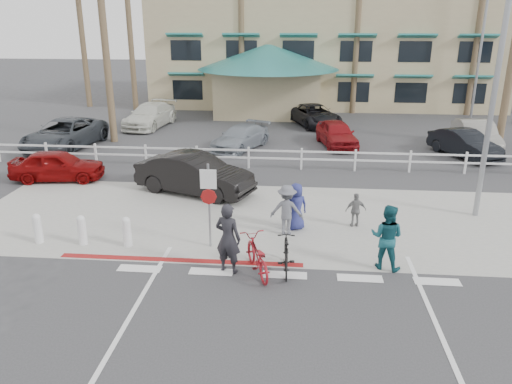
# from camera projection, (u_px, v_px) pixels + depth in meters

# --- Properties ---
(ground) EXTENTS (140.00, 140.00, 0.00)m
(ground) POSITION_uv_depth(u_px,v_px,m) (284.00, 287.00, 12.85)
(ground) COLOR #333335
(bike_path) EXTENTS (12.00, 16.00, 0.01)m
(bike_path) POSITION_uv_depth(u_px,v_px,m) (280.00, 333.00, 10.97)
(bike_path) COLOR #333335
(bike_path) RESTS_ON ground
(sidewalk_plaza) EXTENTS (22.00, 7.00, 0.01)m
(sidewalk_plaza) POSITION_uv_depth(u_px,v_px,m) (289.00, 220.00, 17.08)
(sidewalk_plaza) COLOR gray
(sidewalk_plaza) RESTS_ON ground
(cross_street) EXTENTS (40.00, 5.00, 0.01)m
(cross_street) POSITION_uv_depth(u_px,v_px,m) (291.00, 183.00, 20.83)
(cross_street) COLOR #333335
(cross_street) RESTS_ON ground
(parking_lot) EXTENTS (50.00, 16.00, 0.01)m
(parking_lot) POSITION_uv_depth(u_px,v_px,m) (295.00, 133.00, 29.76)
(parking_lot) COLOR #333335
(parking_lot) RESTS_ON ground
(curb_red) EXTENTS (7.00, 0.25, 0.02)m
(curb_red) POSITION_uv_depth(u_px,v_px,m) (180.00, 260.00, 14.23)
(curb_red) COLOR maroon
(curb_red) RESTS_ON ground
(rail_fence) EXTENTS (29.40, 0.16, 1.00)m
(rail_fence) POSITION_uv_depth(u_px,v_px,m) (304.00, 159.00, 22.50)
(rail_fence) COLOR silver
(rail_fence) RESTS_ON ground
(building) EXTENTS (28.00, 16.00, 11.30)m
(building) POSITION_uv_depth(u_px,v_px,m) (324.00, 29.00, 39.92)
(building) COLOR tan
(building) RESTS_ON ground
(sign_post) EXTENTS (0.50, 0.10, 2.90)m
(sign_post) POSITION_uv_depth(u_px,v_px,m) (209.00, 202.00, 14.63)
(sign_post) COLOR gray
(sign_post) RESTS_ON ground
(bollard_0) EXTENTS (0.26, 0.26, 0.95)m
(bollard_0) POSITION_uv_depth(u_px,v_px,m) (127.00, 232.00, 14.98)
(bollard_0) COLOR silver
(bollard_0) RESTS_ON ground
(bollard_1) EXTENTS (0.26, 0.26, 0.95)m
(bollard_1) POSITION_uv_depth(u_px,v_px,m) (82.00, 230.00, 15.10)
(bollard_1) COLOR silver
(bollard_1) RESTS_ON ground
(bollard_2) EXTENTS (0.26, 0.26, 0.95)m
(bollard_2) POSITION_uv_depth(u_px,v_px,m) (38.00, 228.00, 15.21)
(bollard_2) COLOR silver
(bollard_2) RESTS_ON ground
(streetlight_0) EXTENTS (0.60, 2.00, 9.00)m
(streetlight_0) POSITION_uv_depth(u_px,v_px,m) (495.00, 85.00, 15.97)
(streetlight_0) COLOR gray
(streetlight_0) RESTS_ON ground
(streetlight_1) EXTENTS (0.60, 2.00, 9.50)m
(streetlight_1) POSITION_uv_depth(u_px,v_px,m) (481.00, 46.00, 32.80)
(streetlight_1) COLOR gray
(streetlight_1) RESTS_ON ground
(palm_0) EXTENTS (4.00, 4.00, 15.00)m
(palm_0) POSITION_uv_depth(u_px,v_px,m) (78.00, 3.00, 36.13)
(palm_0) COLOR #133214
(palm_0) RESTS_ON ground
(palm_1) EXTENTS (4.00, 4.00, 13.00)m
(palm_1) POSITION_uv_depth(u_px,v_px,m) (129.00, 18.00, 35.19)
(palm_1) COLOR #133214
(palm_1) RESTS_ON ground
(palm_3) EXTENTS (4.00, 4.00, 14.00)m
(palm_3) POSITION_uv_depth(u_px,v_px,m) (241.00, 10.00, 34.34)
(palm_3) COLOR #133214
(palm_3) RESTS_ON ground
(palm_4) EXTENTS (4.00, 4.00, 15.00)m
(palm_4) POSITION_uv_depth(u_px,v_px,m) (300.00, 3.00, 34.78)
(palm_4) COLOR #133214
(palm_4) RESTS_ON ground
(palm_5) EXTENTS (4.00, 4.00, 13.00)m
(palm_5) POSITION_uv_depth(u_px,v_px,m) (358.00, 18.00, 33.83)
(palm_5) COLOR #133214
(palm_5) RESTS_ON ground
(palm_7) EXTENTS (4.00, 4.00, 14.00)m
(palm_7) POSITION_uv_depth(u_px,v_px,m) (481.00, 10.00, 32.99)
(palm_7) COLOR #133214
(palm_7) RESTS_ON ground
(palm_10) EXTENTS (4.00, 4.00, 12.00)m
(palm_10) POSITION_uv_depth(u_px,v_px,m) (104.00, 28.00, 25.79)
(palm_10) COLOR #133214
(palm_10) RESTS_ON ground
(bike_red) EXTENTS (1.32, 2.05, 1.02)m
(bike_red) POSITION_uv_depth(u_px,v_px,m) (257.00, 256.00, 13.38)
(bike_red) COLOR maroon
(bike_red) RESTS_ON ground
(rider_red) EXTENTS (0.83, 0.67, 1.98)m
(rider_red) POSITION_uv_depth(u_px,v_px,m) (228.00, 238.00, 13.30)
(rider_red) COLOR black
(rider_red) RESTS_ON ground
(bike_black) EXTENTS (0.55, 1.69, 1.00)m
(bike_black) POSITION_uv_depth(u_px,v_px,m) (286.00, 255.00, 13.45)
(bike_black) COLOR black
(bike_black) RESTS_ON ground
(rider_black) EXTENTS (1.10, 0.99, 1.85)m
(rider_black) POSITION_uv_depth(u_px,v_px,m) (387.00, 237.00, 13.54)
(rider_black) COLOR #144C57
(rider_black) RESTS_ON ground
(pedestrian_a) EXTENTS (1.12, 0.71, 1.64)m
(pedestrian_a) POSITION_uv_depth(u_px,v_px,m) (287.00, 210.00, 15.71)
(pedestrian_a) COLOR slate
(pedestrian_a) RESTS_ON ground
(pedestrian_child) EXTENTS (0.72, 0.38, 1.17)m
(pedestrian_child) POSITION_uv_depth(u_px,v_px,m) (356.00, 210.00, 16.35)
(pedestrian_child) COLOR slate
(pedestrian_child) RESTS_ON ground
(pedestrian_b) EXTENTS (0.90, 0.75, 1.57)m
(pedestrian_b) POSITION_uv_depth(u_px,v_px,m) (296.00, 207.00, 16.09)
(pedestrian_b) COLOR navy
(pedestrian_b) RESTS_ON ground
(car_white_sedan) EXTENTS (4.98, 3.18, 1.55)m
(car_white_sedan) POSITION_uv_depth(u_px,v_px,m) (195.00, 174.00, 19.45)
(car_white_sedan) COLOR black
(car_white_sedan) RESTS_ON ground
(car_red_compact) EXTENTS (3.97, 1.99, 1.30)m
(car_red_compact) POSITION_uv_depth(u_px,v_px,m) (57.00, 165.00, 21.03)
(car_red_compact) COLOR #6F0506
(car_red_compact) RESTS_ON ground
(lot_car_0) EXTENTS (3.13, 5.75, 1.53)m
(lot_car_0) POSITION_uv_depth(u_px,v_px,m) (65.00, 134.00, 26.10)
(lot_car_0) COLOR #2D3238
(lot_car_0) RESTS_ON ground
(lot_car_1) EXTENTS (3.24, 4.49, 1.21)m
(lot_car_1) POSITION_uv_depth(u_px,v_px,m) (240.00, 137.00, 26.07)
(lot_car_1) COLOR gray
(lot_car_1) RESTS_ON ground
(lot_car_2) EXTENTS (2.39, 4.24, 1.36)m
(lot_car_2) POSITION_uv_depth(u_px,v_px,m) (337.00, 134.00, 26.60)
(lot_car_2) COLOR maroon
(lot_car_2) RESTS_ON ground
(lot_car_3) EXTENTS (2.97, 4.25, 1.33)m
(lot_car_3) POSITION_uv_depth(u_px,v_px,m) (465.00, 144.00, 24.55)
(lot_car_3) COLOR black
(lot_car_3) RESTS_ON ground
(lot_car_4) EXTENTS (2.73, 5.21, 1.44)m
(lot_car_4) POSITION_uv_depth(u_px,v_px,m) (150.00, 115.00, 31.27)
(lot_car_4) COLOR silver
(lot_car_4) RESTS_ON ground
(lot_car_5) EXTENTS (3.81, 5.23, 1.32)m
(lot_car_5) POSITION_uv_depth(u_px,v_px,m) (315.00, 115.00, 31.64)
(lot_car_5) COLOR black
(lot_car_5) RESTS_ON ground
(lot_car_6) EXTENTS (1.81, 4.64, 1.51)m
(lot_car_6) POSITION_uv_depth(u_px,v_px,m) (476.00, 136.00, 25.84)
(lot_car_6) COLOR gray
(lot_car_6) RESTS_ON ground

